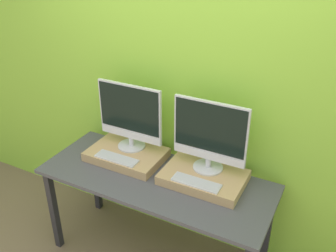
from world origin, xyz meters
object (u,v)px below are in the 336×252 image
(keyboard_left, at_px, (117,158))
(monitor_right, at_px, (210,135))
(keyboard_right, at_px, (196,182))
(monitor_left, at_px, (130,115))

(keyboard_left, height_order, monitor_right, monitor_right)
(keyboard_left, bearing_deg, keyboard_right, 0.00)
(keyboard_left, bearing_deg, monitor_right, 17.72)
(monitor_right, xyz_separation_m, keyboard_right, (-0.00, -0.20, -0.26))
(monitor_left, relative_size, monitor_right, 1.00)
(monitor_left, relative_size, keyboard_left, 1.57)
(keyboard_left, relative_size, monitor_right, 0.64)
(keyboard_left, bearing_deg, monitor_left, 90.00)
(keyboard_right, bearing_deg, monitor_left, 162.28)
(monitor_left, bearing_deg, keyboard_right, -17.72)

